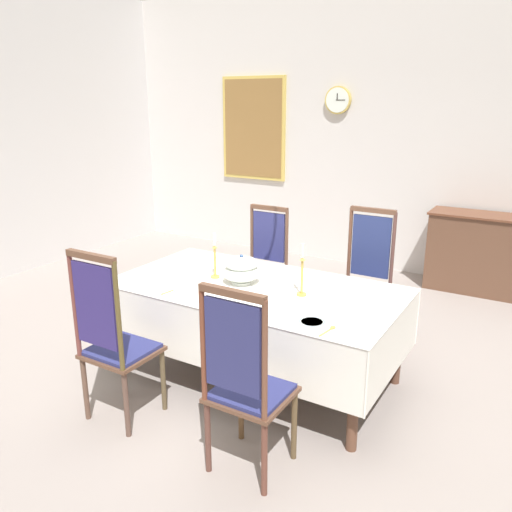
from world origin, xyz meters
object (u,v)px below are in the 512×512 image
(chair_north_a, at_px, (263,265))
(spoon_secondary, at_px, (331,329))
(dining_table, at_px, (256,295))
(chair_north_b, at_px, (364,280))
(spoon_primary, at_px, (175,289))
(sideboard, at_px, (494,255))
(soup_tureen, at_px, (241,269))
(bowl_near_left, at_px, (184,291))
(candlestick_east, at_px, (302,274))
(mounted_clock, at_px, (338,100))
(bowl_near_right, at_px, (312,324))
(chair_south_a, at_px, (113,338))
(chair_south_b, at_px, (245,381))
(candlestick_west, at_px, (215,260))
(framed_painting, at_px, (253,129))

(chair_north_a, bearing_deg, spoon_secondary, 132.83)
(dining_table, relative_size, chair_north_b, 1.76)
(spoon_primary, bearing_deg, chair_north_a, 101.27)
(dining_table, xyz_separation_m, chair_north_b, (0.51, 0.98, -0.08))
(chair_north_b, distance_m, spoon_secondary, 1.45)
(chair_north_b, xyz_separation_m, sideboard, (0.82, 1.98, -0.16))
(dining_table, distance_m, spoon_secondary, 0.90)
(soup_tureen, distance_m, sideboard, 3.33)
(bowl_near_left, bearing_deg, candlestick_east, 28.63)
(spoon_secondary, bearing_deg, mounted_clock, 121.24)
(chair_north_a, xyz_separation_m, chair_north_b, (1.03, 0.01, 0.03))
(spoon_primary, bearing_deg, spoon_secondary, 7.39)
(chair_north_a, distance_m, spoon_primary, 1.37)
(spoon_primary, bearing_deg, bowl_near_right, 5.86)
(dining_table, bearing_deg, chair_south_a, -117.63)
(spoon_primary, bearing_deg, sideboard, 71.21)
(chair_south_b, height_order, chair_north_b, chair_north_b)
(candlestick_west, relative_size, spoon_primary, 2.07)
(chair_south_b, bearing_deg, spoon_primary, 148.75)
(dining_table, xyz_separation_m, chair_south_a, (-0.51, -0.98, -0.08))
(mounted_clock, bearing_deg, chair_north_a, -84.81)
(chair_south_a, relative_size, candlestick_east, 3.17)
(candlestick_east, bearing_deg, chair_north_b, 82.27)
(candlestick_east, distance_m, sideboard, 3.14)
(framed_painting, bearing_deg, spoon_primary, -67.42)
(dining_table, xyz_separation_m, framed_painting, (-1.97, 3.21, 1.05))
(dining_table, distance_m, chair_south_a, 1.11)
(candlestick_west, height_order, candlestick_east, candlestick_east)
(sideboard, bearing_deg, chair_south_a, 64.94)
(bowl_near_right, relative_size, framed_painting, 0.12)
(candlestick_east, relative_size, bowl_near_left, 2.42)
(candlestick_east, relative_size, sideboard, 0.27)
(soup_tureen, relative_size, candlestick_west, 0.79)
(dining_table, distance_m, sideboard, 3.25)
(chair_north_a, xyz_separation_m, mounted_clock, (-0.20, 2.23, 1.53))
(chair_south_a, bearing_deg, sideboard, 64.94)
(candlestick_east, height_order, mounted_clock, mounted_clock)
(chair_north_b, distance_m, spoon_primary, 1.69)
(chair_north_a, bearing_deg, mounted_clock, -84.81)
(bowl_near_left, height_order, mounted_clock, mounted_clock)
(spoon_secondary, bearing_deg, chair_north_b, 109.84)
(bowl_near_left, relative_size, bowl_near_right, 0.96)
(dining_table, height_order, mounted_clock, mounted_clock)
(chair_south_a, bearing_deg, candlestick_east, 47.72)
(soup_tureen, relative_size, framed_painting, 0.21)
(candlestick_west, height_order, bowl_near_right, candlestick_west)
(chair_south_a, relative_size, chair_south_b, 1.03)
(chair_north_a, distance_m, framed_painting, 2.91)
(dining_table, distance_m, framed_painting, 3.91)
(dining_table, xyz_separation_m, spoon_secondary, (0.79, -0.43, 0.08))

